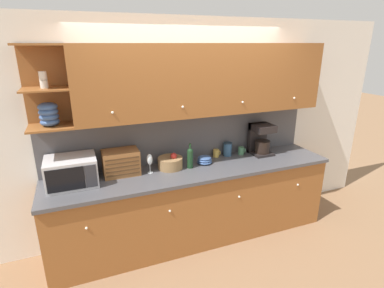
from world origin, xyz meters
The scene contains 15 objects.
ground_plane centered at (0.00, 0.00, 0.00)m, with size 24.00×24.00×0.00m, color #896647.
wall_back centered at (0.00, 0.03, 1.30)m, with size 5.73×0.06×2.60m.
counter_unit centered at (0.00, -0.32, 0.46)m, with size 3.35×0.67×0.93m.
backsplash_panel centered at (0.00, -0.01, 1.23)m, with size 3.33×0.01×0.60m.
upper_cabinets centered at (0.16, -0.17, 1.92)m, with size 3.33×0.36×0.78m.
microwave centered at (-1.33, -0.24, 1.07)m, with size 0.49×0.40×0.29m.
bread_box centered at (-0.82, -0.16, 1.07)m, with size 0.39×0.25×0.28m.
wine_glass centered at (-0.51, -0.24, 1.08)m, with size 0.06×0.06×0.23m.
fruit_basket centered at (-0.26, -0.20, 0.99)m, with size 0.29×0.29×0.19m.
wine_bottle centered at (-0.04, -0.28, 1.06)m, with size 0.07×0.07×0.30m.
bowl_stack_on_counter centered at (0.17, -0.22, 0.97)m, with size 0.18×0.18×0.09m.
mug_blue_second centered at (0.40, -0.06, 0.97)m, with size 0.09×0.08×0.10m.
storage_canister centered at (0.55, -0.08, 1.01)m, with size 0.11×0.11×0.17m.
mug centered at (0.74, -0.10, 0.97)m, with size 0.09×0.08×0.10m.
coffee_maker centered at (0.99, -0.17, 1.13)m, with size 0.26×0.27×0.40m.
Camera 1 is at (-1.21, -3.29, 2.31)m, focal length 28.00 mm.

